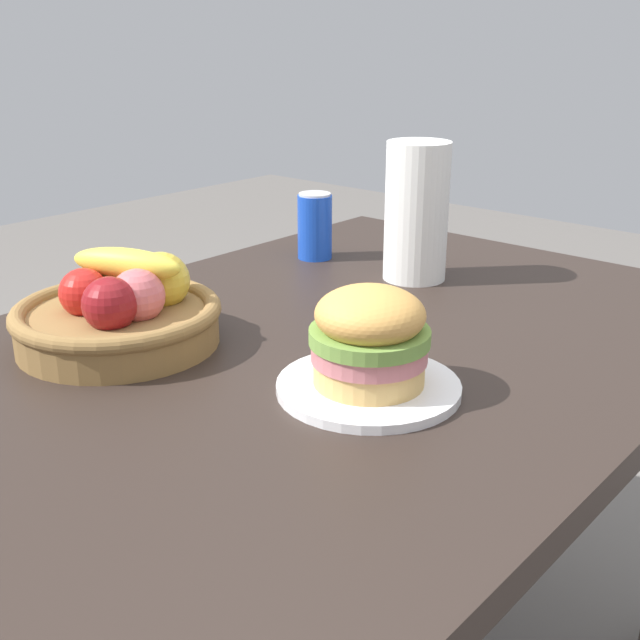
{
  "coord_description": "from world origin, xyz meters",
  "views": [
    {
      "loc": [
        -0.76,
        -0.68,
        1.17
      ],
      "look_at": [
        -0.02,
        -0.04,
        0.81
      ],
      "focal_mm": 44.61,
      "sensor_mm": 36.0,
      "label": 1
    }
  ],
  "objects": [
    {
      "name": "paper_towel_roll",
      "position": [
        0.37,
        0.08,
        0.87
      ],
      "size": [
        0.11,
        0.11,
        0.24
      ],
      "primitive_type": "cylinder",
      "color": "white",
      "rests_on": "dining_table"
    },
    {
      "name": "fruit_basket",
      "position": [
        -0.15,
        0.21,
        0.8
      ],
      "size": [
        0.29,
        0.29,
        0.14
      ],
      "color": "olive",
      "rests_on": "dining_table"
    },
    {
      "name": "plate",
      "position": [
        -0.05,
        -0.15,
        0.76
      ],
      "size": [
        0.23,
        0.23,
        0.01
      ],
      "primitive_type": "cylinder",
      "color": "white",
      "rests_on": "dining_table"
    },
    {
      "name": "soda_can",
      "position": [
        0.36,
        0.3,
        0.81
      ],
      "size": [
        0.07,
        0.07,
        0.13
      ],
      "color": "blue",
      "rests_on": "dining_table"
    },
    {
      "name": "sandwich",
      "position": [
        -0.05,
        -0.15,
        0.82
      ],
      "size": [
        0.15,
        0.15,
        0.12
      ],
      "color": "#DBAD60",
      "rests_on": "plate"
    },
    {
      "name": "dining_table",
      "position": [
        0.0,
        0.0,
        0.65
      ],
      "size": [
        1.4,
        0.9,
        0.75
      ],
      "color": "#2D231E",
      "rests_on": "ground_plane"
    }
  ]
}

